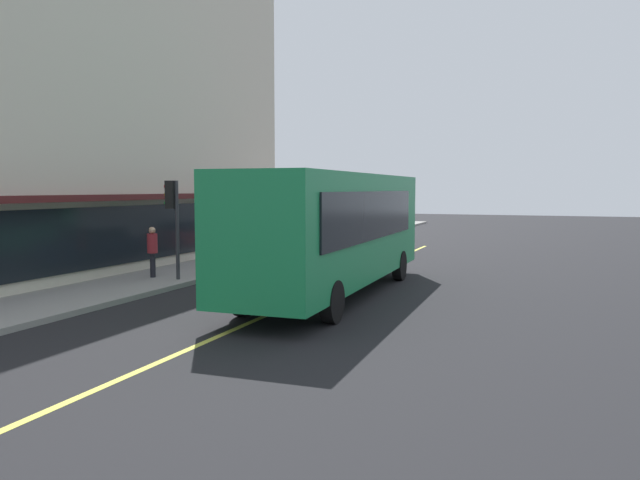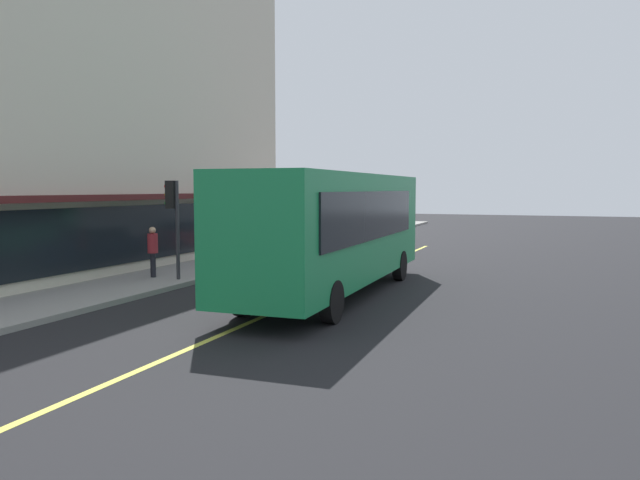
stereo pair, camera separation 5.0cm
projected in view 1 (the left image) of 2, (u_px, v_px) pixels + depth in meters
The scene contains 9 objects.
ground at pixel (290, 305), 16.24m from camera, with size 120.00×120.00×0.00m, color black.
sidewalk at pixel (112, 289), 18.34m from camera, with size 80.00×3.14×0.15m, color gray.
lane_centre_stripe at pixel (290, 305), 16.24m from camera, with size 36.00×0.16×0.01m, color #D8D14C.
bus at pixel (335, 227), 17.61m from camera, with size 11.18×2.78×3.50m.
traffic_light at pixel (173, 206), 19.74m from camera, with size 0.30×0.52×3.20m.
car_maroon at pixel (331, 239), 28.55m from camera, with size 4.31×1.87×1.52m.
car_navy at pixel (273, 252), 22.56m from camera, with size 4.38×2.02×1.52m.
pedestrian_mid_block at pixel (298, 231), 28.94m from camera, with size 0.34×0.34×1.59m.
pedestrian_at_corner at pixel (152, 247), 20.24m from camera, with size 0.34×0.34×1.68m.
Camera 1 is at (-14.67, -6.54, 3.09)m, focal length 34.30 mm.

